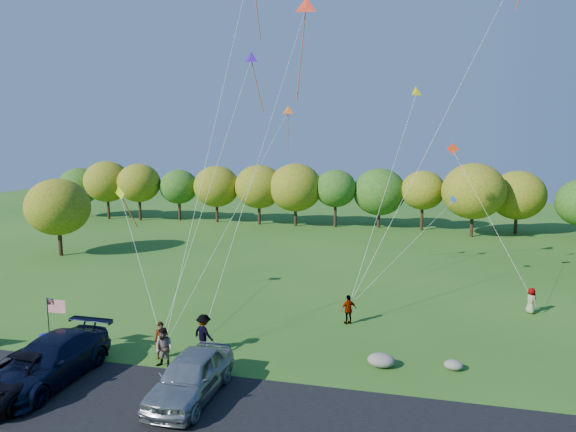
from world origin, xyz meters
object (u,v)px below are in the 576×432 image
(minivan_dark, at_px, (24,373))
(flyer_e, at_px, (531,301))
(flyer_a, at_px, (161,340))
(minivan_navy, at_px, (50,361))
(flyer_c, at_px, (204,334))
(flyer_d, at_px, (349,309))
(minivan_silver, at_px, (190,376))
(trash_barrel, at_px, (46,343))
(flyer_b, at_px, (164,348))

(minivan_dark, relative_size, flyer_e, 3.65)
(flyer_a, bearing_deg, minivan_dark, -156.02)
(minivan_navy, distance_m, flyer_c, 6.87)
(minivan_dark, height_order, flyer_e, minivan_dark)
(flyer_d, bearing_deg, minivan_navy, 6.70)
(minivan_navy, distance_m, flyer_d, 15.41)
(flyer_d, bearing_deg, flyer_e, 168.21)
(minivan_silver, height_order, flyer_c, flyer_c)
(flyer_d, xyz_separation_m, flyer_e, (10.45, 4.33, -0.05))
(flyer_c, xyz_separation_m, trash_barrel, (-7.74, -1.62, -0.56))
(trash_barrel, bearing_deg, minivan_silver, -17.01)
(flyer_d, distance_m, trash_barrel, 15.92)
(minivan_navy, height_order, flyer_a, minivan_navy)
(minivan_dark, relative_size, trash_barrel, 7.20)
(minivan_navy, relative_size, trash_barrel, 7.94)
(flyer_e, distance_m, trash_barrel, 27.20)
(flyer_b, bearing_deg, flyer_a, 133.33)
(minivan_dark, distance_m, minivan_silver, 6.97)
(flyer_e, bearing_deg, flyer_d, 84.59)
(flyer_a, distance_m, flyer_b, 1.07)
(minivan_silver, bearing_deg, flyer_e, 43.35)
(minivan_navy, xyz_separation_m, flyer_e, (22.07, 14.45, -0.19))
(flyer_b, height_order, flyer_e, flyer_b)
(flyer_c, bearing_deg, flyer_a, 57.70)
(minivan_navy, relative_size, flyer_d, 3.79)
(minivan_dark, xyz_separation_m, flyer_c, (5.59, 5.58, 0.10))
(minivan_dark, xyz_separation_m, flyer_a, (3.89, 4.45, 0.04))
(flyer_a, xyz_separation_m, trash_barrel, (-6.05, -0.50, -0.50))
(minivan_navy, bearing_deg, flyer_a, 44.36)
(flyer_d, xyz_separation_m, trash_barrel, (-14.16, -7.25, -0.44))
(minivan_navy, distance_m, flyer_e, 26.38)
(minivan_navy, height_order, minivan_silver, minivan_navy)
(minivan_dark, bearing_deg, flyer_c, 48.85)
(minivan_navy, xyz_separation_m, flyer_c, (5.20, 4.49, -0.02))
(minivan_dark, distance_m, minivan_navy, 1.16)
(minivan_silver, bearing_deg, trash_barrel, 163.73)
(flyer_e, relative_size, trash_barrel, 1.97)
(flyer_a, bearing_deg, trash_barrel, 159.81)
(minivan_silver, xyz_separation_m, flyer_c, (-1.28, 4.38, -0.00))
(minivan_silver, height_order, flyer_a, minivan_silver)
(minivan_silver, bearing_deg, flyer_d, 63.53)
(flyer_a, relative_size, flyer_d, 1.07)
(flyer_d, bearing_deg, minivan_dark, 8.68)
(minivan_dark, bearing_deg, flyer_d, 46.90)
(minivan_navy, distance_m, minivan_silver, 6.48)
(minivan_silver, xyz_separation_m, flyer_d, (5.15, 10.00, -0.13))
(flyer_a, bearing_deg, flyer_d, 14.86)
(minivan_silver, bearing_deg, flyer_b, 135.93)
(flyer_d, bearing_deg, minivan_silver, 28.45)
(minivan_dark, xyz_separation_m, minivan_silver, (6.86, 1.20, 0.11))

